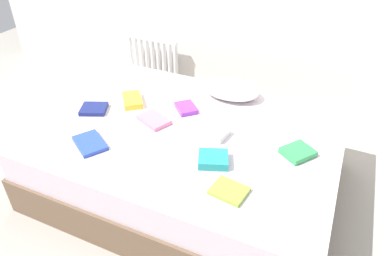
{
  "coord_description": "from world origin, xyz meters",
  "views": [
    {
      "loc": [
        0.84,
        -1.79,
        1.87
      ],
      "look_at": [
        0.0,
        0.05,
        0.48
      ],
      "focal_mm": 33.25,
      "sensor_mm": 36.0,
      "label": 1
    }
  ],
  "objects_px": {
    "textbook_teal": "(213,159)",
    "bed": "(189,158)",
    "textbook_white": "(214,132)",
    "textbook_blue": "(90,143)",
    "textbook_pink": "(154,120)",
    "textbook_yellow": "(132,100)",
    "radiator": "(153,60)",
    "pillow": "(231,89)",
    "textbook_lime": "(229,191)",
    "textbook_green": "(298,152)",
    "textbook_purple": "(186,108)",
    "textbook_navy": "(94,109)"
  },
  "relations": [
    {
      "from": "textbook_green",
      "to": "textbook_teal",
      "type": "relative_size",
      "value": 1.02
    },
    {
      "from": "textbook_teal",
      "to": "textbook_blue",
      "type": "xyz_separation_m",
      "value": [
        -0.78,
        -0.16,
        -0.01
      ]
    },
    {
      "from": "textbook_green",
      "to": "textbook_purple",
      "type": "bearing_deg",
      "value": 113.33
    },
    {
      "from": "pillow",
      "to": "bed",
      "type": "bearing_deg",
      "value": -100.86
    },
    {
      "from": "textbook_navy",
      "to": "textbook_teal",
      "type": "bearing_deg",
      "value": -33.65
    },
    {
      "from": "textbook_yellow",
      "to": "textbook_purple",
      "type": "xyz_separation_m",
      "value": [
        0.42,
        0.07,
        -0.01
      ]
    },
    {
      "from": "pillow",
      "to": "textbook_blue",
      "type": "height_order",
      "value": "pillow"
    },
    {
      "from": "textbook_white",
      "to": "textbook_blue",
      "type": "height_order",
      "value": "textbook_white"
    },
    {
      "from": "textbook_pink",
      "to": "textbook_blue",
      "type": "height_order",
      "value": "textbook_pink"
    },
    {
      "from": "textbook_teal",
      "to": "textbook_navy",
      "type": "relative_size",
      "value": 0.96
    },
    {
      "from": "textbook_teal",
      "to": "textbook_lime",
      "type": "height_order",
      "value": "textbook_teal"
    },
    {
      "from": "radiator",
      "to": "textbook_white",
      "type": "relative_size",
      "value": 3.39
    },
    {
      "from": "textbook_white",
      "to": "bed",
      "type": "bearing_deg",
      "value": -169.54
    },
    {
      "from": "radiator",
      "to": "textbook_pink",
      "type": "relative_size",
      "value": 2.6
    },
    {
      "from": "textbook_purple",
      "to": "textbook_blue",
      "type": "height_order",
      "value": "textbook_purple"
    },
    {
      "from": "bed",
      "to": "textbook_lime",
      "type": "xyz_separation_m",
      "value": [
        0.45,
        -0.45,
        0.26
      ]
    },
    {
      "from": "textbook_yellow",
      "to": "textbook_blue",
      "type": "relative_size",
      "value": 0.98
    },
    {
      "from": "bed",
      "to": "textbook_pink",
      "type": "bearing_deg",
      "value": -176.95
    },
    {
      "from": "textbook_teal",
      "to": "bed",
      "type": "bearing_deg",
      "value": 116.42
    },
    {
      "from": "textbook_green",
      "to": "textbook_white",
      "type": "bearing_deg",
      "value": 128.29
    },
    {
      "from": "radiator",
      "to": "textbook_yellow",
      "type": "bearing_deg",
      "value": -67.75
    },
    {
      "from": "textbook_lime",
      "to": "textbook_yellow",
      "type": "bearing_deg",
      "value": 157.62
    },
    {
      "from": "textbook_yellow",
      "to": "pillow",
      "type": "bearing_deg",
      "value": 83.14
    },
    {
      "from": "pillow",
      "to": "textbook_teal",
      "type": "height_order",
      "value": "pillow"
    },
    {
      "from": "textbook_teal",
      "to": "textbook_white",
      "type": "xyz_separation_m",
      "value": [
        -0.1,
        0.26,
        -0.0
      ]
    },
    {
      "from": "textbook_green",
      "to": "textbook_white",
      "type": "height_order",
      "value": "textbook_white"
    },
    {
      "from": "textbook_green",
      "to": "textbook_pink",
      "type": "relative_size",
      "value": 0.81
    },
    {
      "from": "radiator",
      "to": "pillow",
      "type": "distance_m",
      "value": 1.28
    },
    {
      "from": "bed",
      "to": "textbook_yellow",
      "type": "height_order",
      "value": "textbook_yellow"
    },
    {
      "from": "textbook_teal",
      "to": "textbook_white",
      "type": "bearing_deg",
      "value": 89.53
    },
    {
      "from": "textbook_pink",
      "to": "textbook_navy",
      "type": "relative_size",
      "value": 1.22
    },
    {
      "from": "textbook_white",
      "to": "textbook_pink",
      "type": "bearing_deg",
      "value": -168.98
    },
    {
      "from": "textbook_pink",
      "to": "textbook_yellow",
      "type": "bearing_deg",
      "value": 174.0
    },
    {
      "from": "textbook_navy",
      "to": "textbook_white",
      "type": "bearing_deg",
      "value": -18.39
    },
    {
      "from": "textbook_white",
      "to": "textbook_lime",
      "type": "xyz_separation_m",
      "value": [
        0.27,
        -0.46,
        -0.01
      ]
    },
    {
      "from": "textbook_purple",
      "to": "textbook_navy",
      "type": "distance_m",
      "value": 0.67
    },
    {
      "from": "radiator",
      "to": "pillow",
      "type": "relative_size",
      "value": 1.3
    },
    {
      "from": "textbook_pink",
      "to": "textbook_white",
      "type": "relative_size",
      "value": 1.3
    },
    {
      "from": "bed",
      "to": "textbook_green",
      "type": "distance_m",
      "value": 0.77
    },
    {
      "from": "bed",
      "to": "radiator",
      "type": "relative_size",
      "value": 3.47
    },
    {
      "from": "bed",
      "to": "pillow",
      "type": "relative_size",
      "value": 4.5
    },
    {
      "from": "pillow",
      "to": "textbook_yellow",
      "type": "height_order",
      "value": "pillow"
    },
    {
      "from": "radiator",
      "to": "textbook_yellow",
      "type": "xyz_separation_m",
      "value": [
        0.43,
        -1.05,
        0.17
      ]
    },
    {
      "from": "radiator",
      "to": "pillow",
      "type": "bearing_deg",
      "value": -31.23
    },
    {
      "from": "textbook_teal",
      "to": "textbook_navy",
      "type": "bearing_deg",
      "value": 148.68
    },
    {
      "from": "pillow",
      "to": "textbook_pink",
      "type": "relative_size",
      "value": 2.0
    },
    {
      "from": "textbook_green",
      "to": "textbook_teal",
      "type": "height_order",
      "value": "textbook_teal"
    },
    {
      "from": "textbook_yellow",
      "to": "textbook_pink",
      "type": "height_order",
      "value": "textbook_yellow"
    },
    {
      "from": "radiator",
      "to": "textbook_white",
      "type": "distance_m",
      "value": 1.67
    },
    {
      "from": "textbook_purple",
      "to": "textbook_pink",
      "type": "distance_m",
      "value": 0.27
    }
  ]
}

